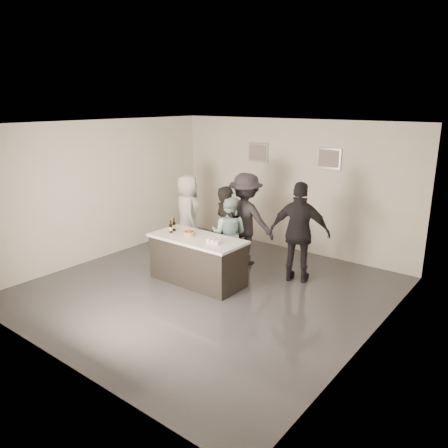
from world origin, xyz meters
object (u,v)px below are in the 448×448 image
at_px(beer_bottle_b, 171,226).
at_px(person_guest_back, 245,219).
at_px(person_main_black, 227,229).
at_px(person_main_blue, 229,234).
at_px(bar_counter, 198,260).
at_px(cake, 189,234).
at_px(person_guest_right, 300,233).
at_px(person_guest_left, 188,213).
at_px(beer_bottle_a, 174,224).

height_order(beer_bottle_b, person_guest_back, person_guest_back).
bearing_deg(person_main_black, person_main_blue, -164.03).
bearing_deg(beer_bottle_b, bar_counter, 8.74).
height_order(cake, person_guest_right, person_guest_right).
bearing_deg(person_guest_back, person_main_black, 73.51).
distance_m(cake, person_guest_left, 1.85).
bearing_deg(person_guest_left, person_guest_right, -141.65).
xyz_separation_m(beer_bottle_b, person_main_blue, (0.70, 0.94, -0.25)).
bearing_deg(person_guest_right, cake, 18.59).
bearing_deg(person_main_black, cake, 96.56).
bearing_deg(bar_counter, beer_bottle_b, -171.26).
bearing_deg(person_main_blue, beer_bottle_b, 32.00).
relative_size(bar_counter, beer_bottle_b, 7.15).
xyz_separation_m(bar_counter, person_main_black, (0.04, 0.86, 0.43)).
xyz_separation_m(bar_counter, person_guest_left, (-1.46, 1.33, 0.43)).
distance_m(beer_bottle_a, person_guest_right, 2.45).
relative_size(cake, person_guest_right, 0.11).
bearing_deg(person_main_blue, person_main_black, -26.62).
bearing_deg(person_guest_right, person_main_black, -3.35).
relative_size(beer_bottle_b, person_guest_back, 0.13).
height_order(person_main_black, person_guest_left, person_guest_left).
relative_size(person_main_blue, person_guest_left, 0.88).
bearing_deg(bar_counter, cake, -174.94).
bearing_deg(person_main_blue, person_guest_right, 174.62).
bearing_deg(person_main_blue, person_guest_left, -38.45).
bearing_deg(person_guest_left, person_guest_back, -138.38).
xyz_separation_m(cake, person_main_black, (0.23, 0.88, -0.06)).
bearing_deg(beer_bottle_a, person_guest_left, 122.20).
bearing_deg(bar_counter, person_guest_right, 39.96).
relative_size(person_guest_left, person_guest_right, 0.90).
bearing_deg(person_guest_left, beer_bottle_a, 162.24).
xyz_separation_m(beer_bottle_a, beer_bottle_b, (0.06, -0.15, 0.00)).
distance_m(beer_bottle_a, person_guest_left, 1.52).
bearing_deg(person_main_black, person_guest_right, -143.72).
bearing_deg(person_guest_right, person_main_blue, -2.42).
distance_m(beer_bottle_a, person_guest_back, 1.54).
xyz_separation_m(person_main_blue, person_guest_left, (-1.56, 0.48, 0.10)).
bearing_deg(person_guest_left, bar_counter, 177.61).
relative_size(beer_bottle_a, person_main_blue, 0.17).
xyz_separation_m(person_main_black, person_main_blue, (0.07, -0.01, -0.10)).
bearing_deg(person_guest_back, person_guest_left, -3.84).
bearing_deg(beer_bottle_a, person_main_blue, 46.22).
bearing_deg(cake, beer_bottle_b, -169.54).
xyz_separation_m(bar_counter, beer_bottle_a, (-0.66, 0.06, 0.58)).
height_order(cake, person_guest_back, person_guest_back).
xyz_separation_m(beer_bottle_a, person_guest_back, (0.80, 1.32, -0.05)).
bearing_deg(person_guest_back, cake, 71.21).
relative_size(person_guest_right, person_guest_back, 0.99).
distance_m(beer_bottle_a, person_main_blue, 1.13).
distance_m(bar_counter, beer_bottle_b, 0.84).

